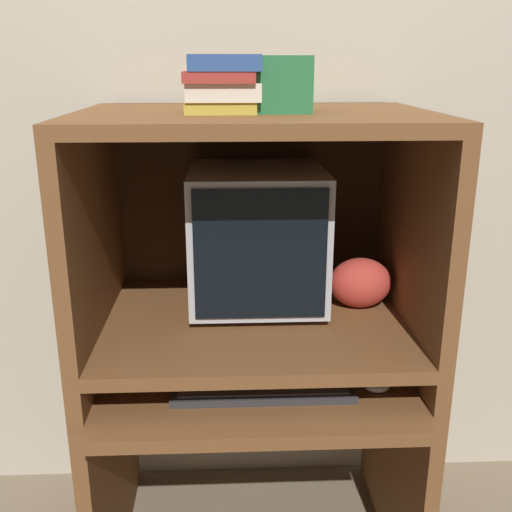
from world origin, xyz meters
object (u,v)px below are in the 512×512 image
(mouse, at_px, (377,386))
(storage_box, at_px, (271,84))
(snack_bag, at_px, (360,283))
(crt_monitor, at_px, (257,236))
(keyboard, at_px, (263,389))
(book_stack, at_px, (222,84))

(mouse, height_order, storage_box, storage_box)
(mouse, relative_size, snack_bag, 0.35)
(crt_monitor, height_order, keyboard, crt_monitor)
(snack_bag, height_order, book_stack, book_stack)
(crt_monitor, height_order, book_stack, book_stack)
(crt_monitor, distance_m, storage_box, 0.46)
(book_stack, bearing_deg, snack_bag, 21.49)
(crt_monitor, relative_size, snack_bag, 2.25)
(storage_box, bearing_deg, mouse, -33.20)
(book_stack, height_order, storage_box, book_stack)
(crt_monitor, distance_m, mouse, 0.54)
(snack_bag, bearing_deg, mouse, -91.02)
(snack_bag, bearing_deg, crt_monitor, 173.58)
(keyboard, xyz_separation_m, mouse, (0.30, -0.01, 0.00))
(storage_box, bearing_deg, crt_monitor, 101.63)
(mouse, xyz_separation_m, storage_box, (-0.27, 0.18, 0.76))
(keyboard, distance_m, storage_box, 0.78)
(book_stack, xyz_separation_m, storage_box, (0.12, 0.05, -0.00))
(mouse, height_order, snack_bag, snack_bag)
(snack_bag, xyz_separation_m, storage_box, (-0.28, -0.10, 0.57))
(crt_monitor, xyz_separation_m, snack_bag, (0.31, -0.03, -0.14))
(crt_monitor, relative_size, storage_box, 2.12)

